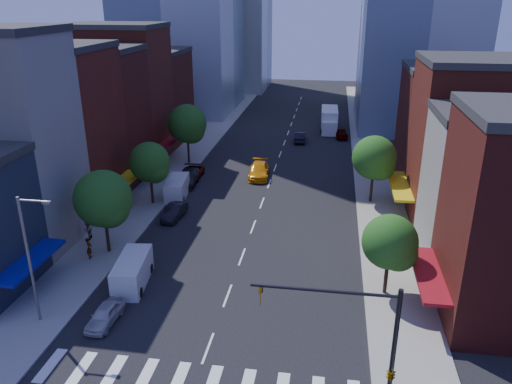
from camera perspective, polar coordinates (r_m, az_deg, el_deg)
ground at (r=33.07m, az=-5.51°, el=-17.33°), size 220.00×220.00×0.00m
sidewalk_left at (r=70.79m, az=-7.54°, el=4.34°), size 5.00×120.00×0.15m
sidewalk_right at (r=68.30m, az=13.09°, el=3.32°), size 5.00×120.00×0.15m
crosswalk at (r=30.87m, az=-6.94°, el=-20.73°), size 19.00×3.00×0.01m
bldg_left_2 at (r=54.77m, az=-22.29°, el=6.47°), size 12.00×9.00×16.00m
bldg_left_3 at (r=62.10m, az=-18.34°, el=8.12°), size 12.00×8.00×15.00m
bldg_left_4 at (r=69.42m, az=-15.33°, el=10.60°), size 12.00×9.00×17.00m
bldg_left_5 at (r=78.41m, az=-12.43°, el=10.54°), size 12.00×10.00×13.00m
bldg_right_1 at (r=44.77m, az=26.56°, el=-0.03°), size 12.00×8.00×12.00m
bldg_right_2 at (r=52.55m, az=24.13°, el=5.04°), size 12.00×10.00×15.00m
bldg_right_3 at (r=62.18m, az=21.79°, el=6.74°), size 12.00×10.00×13.00m
traffic_signal at (r=26.40m, az=14.08°, el=-18.01°), size 7.24×2.24×8.00m
streetlight at (r=35.46m, az=-24.38°, el=-6.35°), size 2.25×0.25×9.00m
tree_left_near at (r=43.19m, az=-16.93°, el=-0.99°), size 4.80×4.80×7.30m
tree_left_mid at (r=52.77m, az=-11.93°, el=3.16°), size 4.20×4.20×6.65m
tree_left_far at (r=65.35m, az=-7.76°, el=7.55°), size 5.00×5.00×7.75m
tree_right_near at (r=37.01m, az=15.27°, el=-5.81°), size 4.00×4.00×6.20m
tree_right_far at (r=53.42m, az=13.51°, el=3.63°), size 4.60×4.60×7.20m
parked_car_front at (r=36.12m, az=-16.89°, el=-13.28°), size 1.67×3.80×1.27m
parked_car_second at (r=50.36m, az=-9.32°, el=-2.23°), size 1.73×4.26×1.38m
parked_car_third at (r=61.19m, az=-7.27°, el=2.17°), size 2.26×4.72×1.30m
parked_car_rear at (r=59.40m, az=-7.78°, el=1.72°), size 2.69×5.82×1.65m
cargo_van_near at (r=39.58m, az=-13.99°, el=-8.91°), size 2.70×5.37×2.19m
cargo_van_far at (r=55.39m, az=-9.03°, el=0.42°), size 2.57×5.18×2.12m
taxi at (r=61.05m, az=0.34°, el=2.48°), size 2.76×5.86×1.65m
traffic_car_oncoming at (r=76.63m, az=5.08°, el=6.29°), size 1.77×4.62×1.50m
traffic_car_far at (r=79.55m, az=9.72°, el=6.62°), size 2.32×4.57×1.49m
box_truck at (r=83.82m, az=8.38°, el=8.10°), size 2.89×8.75×3.50m
pedestrian_near at (r=44.16m, az=-18.51°, el=-6.11°), size 0.59×0.75×1.83m
pedestrian_far at (r=47.44m, az=-18.72°, el=-4.13°), size 0.83×1.01×1.90m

